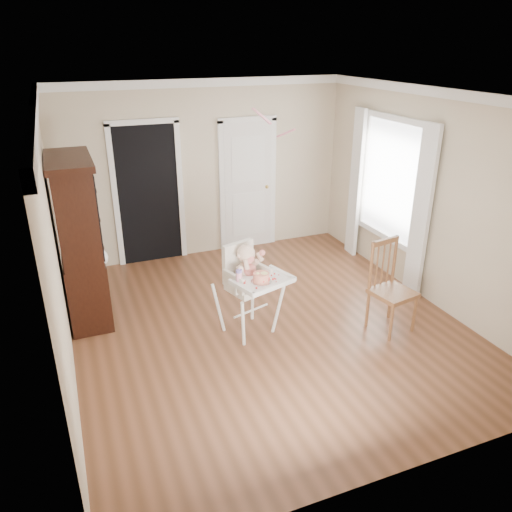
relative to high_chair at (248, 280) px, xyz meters
name	(u,v)px	position (x,y,z in m)	size (l,w,h in m)	color
floor	(267,324)	(0.27, 0.06, -0.69)	(5.00, 5.00, 0.00)	brown
ceiling	(269,95)	(0.27, 0.06, 2.01)	(5.00, 5.00, 0.00)	white
wall_back	(205,170)	(0.27, 2.56, 0.66)	(4.50, 4.50, 0.00)	beige
wall_left	(54,249)	(-1.98, 0.06, 0.66)	(5.00, 5.00, 0.00)	beige
wall_right	(431,199)	(2.52, 0.06, 0.66)	(5.00, 5.00, 0.00)	beige
crown_molding	(269,101)	(0.27, 0.06, 1.95)	(4.50, 5.00, 0.12)	white
doorway	(148,192)	(-0.63, 2.54, 0.42)	(1.06, 0.05, 2.22)	black
closet_door	(248,187)	(0.97, 2.54, 0.34)	(0.96, 0.09, 2.13)	white
window_right	(388,188)	(2.44, 0.86, 0.60)	(0.13, 1.84, 2.30)	white
high_chair	(248,280)	(0.00, 0.00, 0.00)	(0.83, 0.94, 1.11)	white
baby	(247,266)	(-0.01, 0.03, 0.16)	(0.36, 0.27, 0.50)	beige
cake	(261,277)	(0.05, -0.26, 0.14)	(0.23, 0.23, 0.11)	silver
sippy_cup	(239,275)	(-0.17, -0.16, 0.16)	(0.07, 0.07, 0.17)	pink
china_cabinet	(80,241)	(-1.72, 1.13, 0.32)	(0.53, 1.19, 2.01)	black
dining_chair	(391,289)	(1.59, -0.53, -0.18)	(0.52, 0.52, 1.10)	brown
streamer	(262,116)	(0.66, 1.23, 1.63)	(0.03, 0.50, 0.02)	pink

